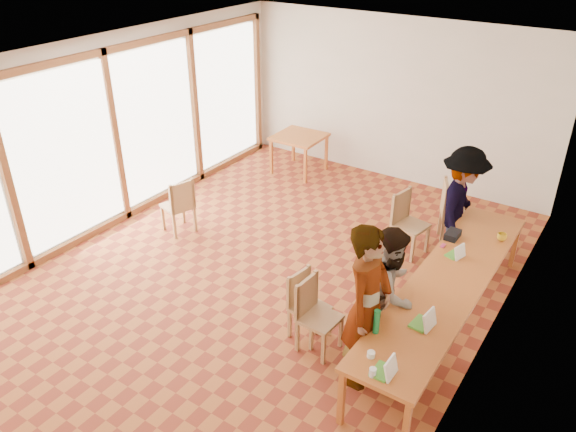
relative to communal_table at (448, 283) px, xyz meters
name	(u,v)px	position (x,y,z in m)	size (l,w,h in m)	color
ground	(270,271)	(-2.50, -0.13, -0.70)	(8.00, 8.00, 0.00)	#A45427
wall_back	(395,101)	(-2.50, 3.87, 0.80)	(6.00, 0.10, 3.00)	beige
wall_right	(501,243)	(0.50, -0.13, 0.80)	(0.10, 8.00, 3.00)	beige
window_wall	(114,133)	(-5.46, -0.13, 0.80)	(0.10, 8.00, 3.00)	white
ceiling	(265,59)	(-2.50, -0.13, 2.32)	(6.00, 8.00, 0.04)	white
communal_table	(448,283)	(0.00, 0.00, 0.00)	(0.80, 4.00, 0.75)	#C7632C
side_table	(299,139)	(-4.06, 3.07, -0.03)	(0.90, 0.90, 0.75)	#C7632C
chair_near	(304,298)	(-1.39, -0.97, -0.18)	(0.45, 0.45, 0.46)	tan
chair_mid	(313,307)	(-1.19, -1.11, -0.14)	(0.45, 0.45, 0.49)	tan
chair_far	(406,216)	(-1.16, 1.48, -0.11)	(0.53, 0.53, 0.51)	tan
chair_empty	(451,206)	(-0.70, 2.09, -0.09)	(0.62, 0.62, 0.54)	tan
chair_spare	(180,201)	(-4.30, 0.00, -0.13)	(0.54, 0.54, 0.49)	tan
person_near	(367,307)	(-0.46, -1.22, 0.25)	(0.69, 0.46, 1.90)	gray
person_mid	(391,291)	(-0.45, -0.63, 0.10)	(0.78, 0.60, 1.60)	gray
person_far	(461,206)	(-0.43, 1.65, 0.18)	(1.14, 0.65, 1.76)	gray
laptop_near	(386,370)	(0.03, -1.80, 0.10)	(0.20, 0.24, 0.20)	#53AE35
laptop_mid	(425,322)	(0.08, -0.94, 0.10)	(0.24, 0.27, 0.21)	#53AE35
laptop_far	(457,253)	(-0.10, 0.55, 0.10)	(0.23, 0.25, 0.18)	#53AE35
yellow_mug	(502,237)	(0.26, 1.26, 0.10)	(0.13, 0.13, 0.10)	gold
green_bottle	(377,322)	(-0.31, -1.32, 0.19)	(0.07, 0.07, 0.28)	#18823F
clear_glass	(373,372)	(-0.06, -1.89, 0.09)	(0.07, 0.07, 0.09)	silver
condiment_cup	(371,354)	(-0.19, -1.67, 0.08)	(0.08, 0.08, 0.06)	white
pink_phone	(443,246)	(-0.33, 0.70, 0.05)	(0.05, 0.10, 0.01)	#C6396B
black_pouch	(453,235)	(-0.30, 0.97, 0.09)	(0.16, 0.26, 0.09)	black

